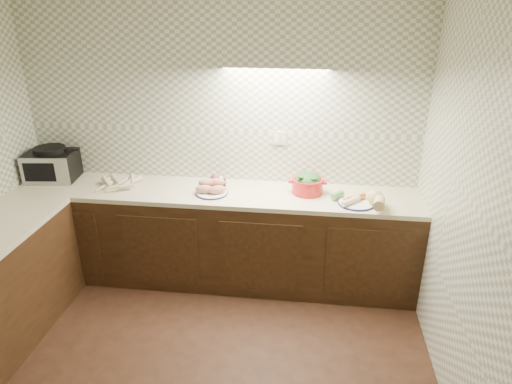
# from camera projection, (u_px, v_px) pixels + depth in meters

# --- Properties ---
(room) EXTENTS (3.60, 3.60, 2.60)m
(room) POSITION_uv_depth(u_px,v_px,m) (149.00, 176.00, 2.39)
(room) COLOR black
(room) RESTS_ON ground
(counter) EXTENTS (3.60, 3.60, 0.90)m
(counter) POSITION_uv_depth(u_px,v_px,m) (109.00, 281.00, 3.55)
(counter) COLOR black
(counter) RESTS_ON ground
(toaster_oven) EXTENTS (0.47, 0.39, 0.31)m
(toaster_oven) POSITION_uv_depth(u_px,v_px,m) (52.00, 164.00, 4.25)
(toaster_oven) COLOR black
(toaster_oven) RESTS_ON counter
(parsnip_pile) EXTENTS (0.48, 0.41, 0.08)m
(parsnip_pile) POSITION_uv_depth(u_px,v_px,m) (114.00, 183.00, 4.12)
(parsnip_pile) COLOR beige
(parsnip_pile) RESTS_ON counter
(sweet_potato_plate) EXTENTS (0.28, 0.28, 0.13)m
(sweet_potato_plate) POSITION_uv_depth(u_px,v_px,m) (212.00, 188.00, 3.97)
(sweet_potato_plate) COLOR #151744
(sweet_potato_plate) RESTS_ON counter
(onion_bowl) EXTENTS (0.16, 0.16, 0.12)m
(onion_bowl) POSITION_uv_depth(u_px,v_px,m) (217.00, 181.00, 4.13)
(onion_bowl) COLOR black
(onion_bowl) RESTS_ON counter
(dutch_oven) EXTENTS (0.33, 0.27, 0.19)m
(dutch_oven) POSITION_uv_depth(u_px,v_px,m) (308.00, 183.00, 3.97)
(dutch_oven) COLOR red
(dutch_oven) RESTS_ON counter
(veg_plate) EXTENTS (0.47, 0.34, 0.14)m
(veg_plate) POSITION_uv_depth(u_px,v_px,m) (365.00, 199.00, 3.76)
(veg_plate) COLOR #151744
(veg_plate) RESTS_ON counter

